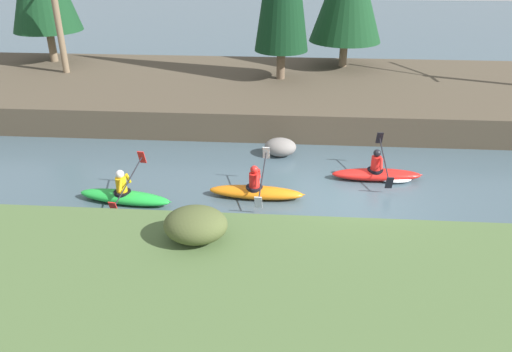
# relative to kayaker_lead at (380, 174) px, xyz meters

# --- Properties ---
(ground_plane) EXTENTS (90.00, 90.00, 0.00)m
(ground_plane) POSITION_rel_kayaker_lead_xyz_m (-1.23, -1.44, -0.20)
(ground_plane) COLOR #425660
(riverbank_near) EXTENTS (44.00, 5.61, 0.86)m
(riverbank_near) POSITION_rel_kayaker_lead_xyz_m (-1.23, -6.56, 0.23)
(riverbank_near) COLOR #4C6638
(riverbank_near) RESTS_ON ground
(riverbank_far) EXTENTS (44.00, 8.82, 1.07)m
(riverbank_far) POSITION_rel_kayaker_lead_xyz_m (-1.23, 7.03, 0.34)
(riverbank_far) COLOR #4C4233
(riverbank_far) RESTS_ON ground
(bare_tree_upstream) EXTENTS (3.01, 2.97, 5.40)m
(bare_tree_upstream) POSITION_rel_kayaker_lead_xyz_m (-12.98, 7.80, 3.42)
(bare_tree_upstream) COLOR #7A664C
(bare_tree_upstream) RESTS_ON riverbank_far
(shrub_clump_nearest) EXTENTS (1.39, 1.15, 0.75)m
(shrub_clump_nearest) POSITION_rel_kayaker_lead_xyz_m (-4.75, -4.93, 1.03)
(shrub_clump_nearest) COLOR #4C562D
(shrub_clump_nearest) RESTS_ON riverbank_near
(kayaker_lead) EXTENTS (2.78, 2.07, 1.20)m
(kayaker_lead) POSITION_rel_kayaker_lead_xyz_m (0.00, 0.00, 0.00)
(kayaker_lead) COLOR red
(kayaker_lead) RESTS_ON ground
(kayaker_middle) EXTENTS (2.78, 2.07, 1.20)m
(kayaker_middle) POSITION_rel_kayaker_lead_xyz_m (-3.69, -1.41, 0.02)
(kayaker_middle) COLOR orange
(kayaker_middle) RESTS_ON ground
(kayaker_trailing) EXTENTS (2.80, 2.07, 1.20)m
(kayaker_trailing) POSITION_rel_kayaker_lead_xyz_m (-7.35, -1.97, 0.02)
(kayaker_trailing) COLOR green
(kayaker_trailing) RESTS_ON ground
(boulder_midstream) EXTENTS (1.08, 0.84, 0.61)m
(boulder_midstream) POSITION_rel_kayaker_lead_xyz_m (-3.11, 1.62, 0.11)
(boulder_midstream) COLOR gray
(boulder_midstream) RESTS_ON ground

